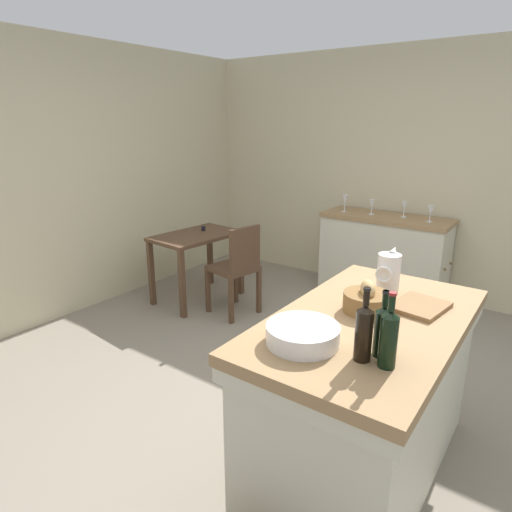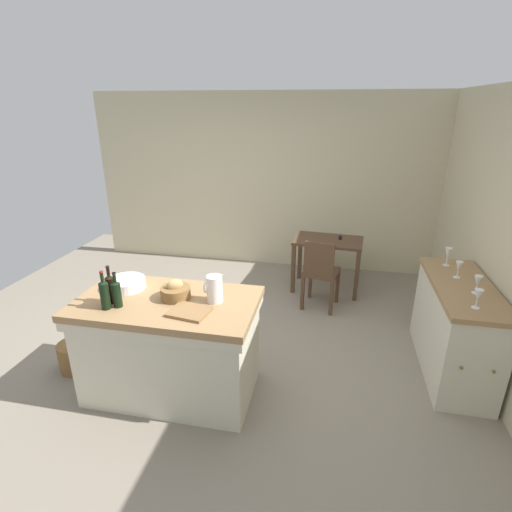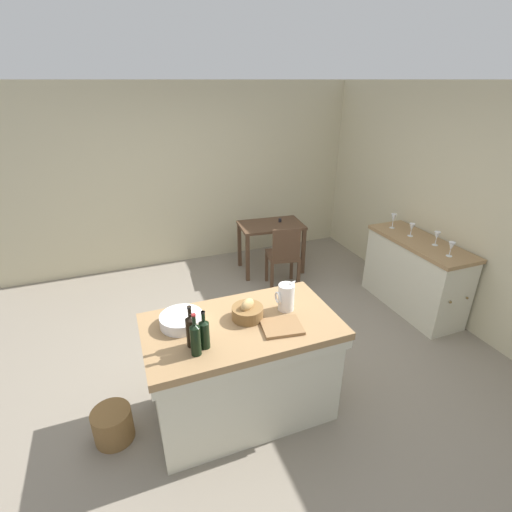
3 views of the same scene
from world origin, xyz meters
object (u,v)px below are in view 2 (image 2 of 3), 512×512
Objects in this scene: wine_glass_far_left at (478,295)px; wash_bowl at (126,284)px; side_cabinet at (455,328)px; cutting_board at (189,312)px; wicker_hamper at (75,356)px; island_table at (170,343)px; bread_basket at (175,292)px; wooden_chair at (320,272)px; pitcher at (214,289)px; writing_desk at (328,248)px; wine_glass_left at (478,281)px; wine_bottle_dark at (117,293)px; wine_bottle_green at (104,294)px; wine_glass_middle at (459,267)px; wine_bottle_amber at (111,288)px; wine_glass_right at (448,253)px.

wash_bowl is at bearing -175.42° from wine_glass_far_left.
wine_glass_far_left is at bearing -94.31° from side_cabinet.
wicker_hamper is at bearing 168.63° from cutting_board.
island_table is 0.48m from bread_basket.
bread_basket is (-1.13, -1.75, 0.47)m from wooden_chair.
cutting_board is at bearing -32.39° from island_table.
pitcher reaches higher than side_cabinet.
wine_glass_left is at bearing -53.47° from writing_desk.
wine_bottle_dark is 2.99m from wine_glass_left.
bread_basket is 0.55m from wine_bottle_green.
wooden_chair is 5.74× the size of wine_glass_middle.
cutting_board is at bearing -3.29° from wine_bottle_amber.
wine_glass_left is at bearing -81.49° from wine_glass_right.
pitcher is (-0.80, -1.74, 0.52)m from wooden_chair.
wine_bottle_dark is (-0.39, -0.23, 0.06)m from bread_basket.
bread_basket is (0.07, 0.05, 0.48)m from island_table.
side_cabinet is at bearing 19.89° from pitcher.
wash_bowl is 1.08× the size of wicker_hamper.
pitcher is 0.88× the size of wicker_hamper.
wicker_hamper is at bearing -175.49° from wine_glass_far_left.
wine_bottle_amber is at bearing -161.99° from side_cabinet.
wine_glass_middle reaches higher than wooden_chair.
wash_bowl is at bearing -158.49° from wine_glass_right.
bread_basket is 0.46m from wine_bottle_dark.
wine_glass_left is at bearing 19.88° from cutting_board.
wooden_chair reaches higher than writing_desk.
pitcher reaches higher than wooden_chair.
wooden_chair is 1.84m from wine_glass_left.
bread_basket is 0.83× the size of cutting_board.
cutting_board is 1.01× the size of wine_bottle_dark.
wine_bottle_amber is (-1.67, -2.51, 0.43)m from writing_desk.
wine_bottle_green is 2.02× the size of wine_glass_middle.
bread_basket is at bearing -162.42° from side_cabinet.
wine_bottle_green is at bearing -26.72° from wicker_hamper.
writing_desk is at bearing 62.15° from island_table.
wooden_chair is 2.99× the size of wicker_hamper.
wine_bottle_green reaches higher than wicker_hamper.
wooden_chair is 2.22m from cutting_board.
writing_desk is at bearing 120.80° from wine_glass_far_left.
wine_bottle_amber reaches higher than wine_glass_left.
wine_bottle_dark is at bearing -163.77° from wine_glass_left.
writing_desk is (-1.23, 1.57, 0.16)m from side_cabinet.
wine_bottle_amber is 1.06× the size of wicker_hamper.
wine_glass_right reaches higher than side_cabinet.
bread_basket is 1.52× the size of wine_glass_far_left.
wooden_chair is 2.84m from wicker_hamper.
wine_bottle_amber reaches higher than island_table.
bread_basket is (-2.43, -0.77, 0.51)m from side_cabinet.
wooden_chair is 1.45m from wine_glass_right.
wash_bowl reaches higher than writing_desk.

